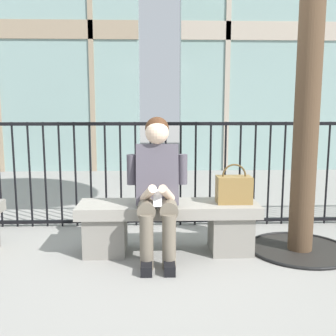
# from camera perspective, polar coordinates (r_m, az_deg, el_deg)

# --- Properties ---
(ground_plane) EXTENTS (60.00, 60.00, 0.00)m
(ground_plane) POSITION_cam_1_polar(r_m,az_deg,el_deg) (3.60, 0.06, -12.14)
(ground_plane) COLOR gray
(stone_bench) EXTENTS (1.60, 0.44, 0.45)m
(stone_bench) POSITION_cam_1_polar(r_m,az_deg,el_deg) (3.51, 0.06, -8.00)
(stone_bench) COLOR gray
(stone_bench) RESTS_ON ground
(seated_person_with_phone) EXTENTS (0.52, 0.66, 1.21)m
(seated_person_with_phone) POSITION_cam_1_polar(r_m,az_deg,el_deg) (3.29, -1.58, -2.33)
(seated_person_with_phone) COLOR #6B6051
(seated_person_with_phone) RESTS_ON ground
(handbag_on_bench) EXTENTS (0.31, 0.18, 0.35)m
(handbag_on_bench) POSITION_cam_1_polar(r_m,az_deg,el_deg) (3.49, 9.63, -3.04)
(handbag_on_bench) COLOR olive
(handbag_on_bench) RESTS_ON stone_bench
(plaza_railing) EXTENTS (8.47, 0.04, 1.14)m
(plaza_railing) POSITION_cam_1_polar(r_m,az_deg,el_deg) (4.23, -0.34, -0.86)
(plaza_railing) COLOR black
(plaza_railing) RESTS_ON ground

